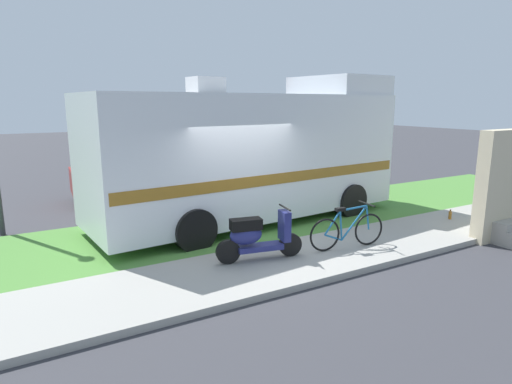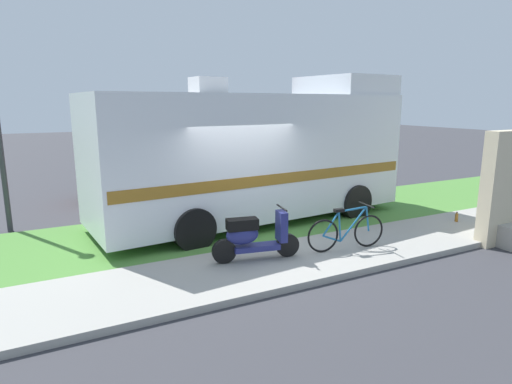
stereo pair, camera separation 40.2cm
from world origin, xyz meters
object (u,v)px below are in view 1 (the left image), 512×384
at_px(motorhome_rv, 253,153).
at_px(pickup_truck_near, 176,165).
at_px(bottle_green, 450,215).
at_px(scooter, 257,236).
at_px(bicycle, 347,230).

distance_m(motorhome_rv, pickup_truck_near, 4.09).
xyz_separation_m(motorhome_rv, bottle_green, (4.12, -2.63, -1.51)).
distance_m(scooter, bicycle, 1.91).
xyz_separation_m(scooter, pickup_truck_near, (0.84, 6.64, 0.41)).
xyz_separation_m(pickup_truck_near, bottle_green, (4.72, -6.61, -0.77)).
relative_size(motorhome_rv, bottle_green, 32.78).
bearing_deg(bicycle, scooter, 170.17).
bearing_deg(bicycle, motorhome_rv, 98.35).
bearing_deg(bottle_green, motorhome_rv, 147.43).
distance_m(bicycle, pickup_truck_near, 7.06).
height_order(scooter, bicycle, scooter).
bearing_deg(bottle_green, scooter, -179.72).
bearing_deg(motorhome_rv, bottle_green, -32.57).
bearing_deg(pickup_truck_near, bicycle, -81.54).
xyz_separation_m(scooter, bottle_green, (5.56, 0.03, -0.35)).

